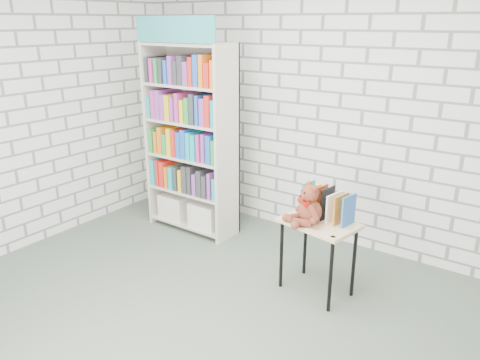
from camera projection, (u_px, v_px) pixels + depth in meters
The scene contains 6 objects.
ground at pixel (191, 322), 3.61m from camera, with size 4.50×4.50×0.00m, color #4C594B.
room_shell at pixel (182, 90), 3.04m from camera, with size 4.52×4.02×2.81m.
bookshelf at pixel (191, 138), 4.96m from camera, with size 1.00×0.39×2.25m.
display_table at pixel (319, 232), 3.86m from camera, with size 0.67×0.52×0.65m.
table_books at pixel (327, 204), 3.85m from camera, with size 0.45×0.26×0.25m.
teddy_bear at pixel (307, 207), 3.76m from camera, with size 0.33×0.32×0.34m.
Camera 1 is at (2.09, -2.27, 2.21)m, focal length 35.00 mm.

